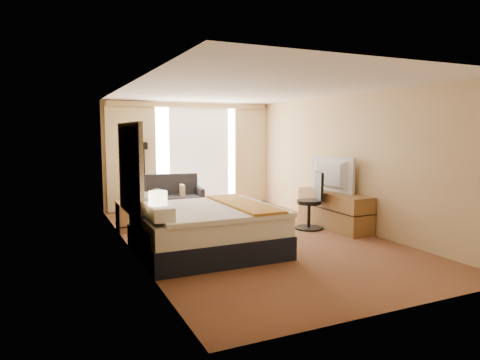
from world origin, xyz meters
name	(u,v)px	position (x,y,z in m)	size (l,w,h in m)	color
floor	(250,237)	(0.00, 0.00, 0.00)	(4.20, 7.00, 0.02)	#561F18
ceiling	(251,90)	(0.00, 0.00, 2.60)	(4.20, 7.00, 0.02)	silver
wall_back	(189,155)	(0.00, 3.50, 1.30)	(4.20, 0.02, 2.60)	tan
wall_front	(400,189)	(0.00, -3.50, 1.30)	(4.20, 0.02, 2.60)	tan
wall_left	(130,169)	(-2.10, 0.00, 1.30)	(0.02, 7.00, 2.60)	tan
wall_right	(346,161)	(2.10, 0.00, 1.30)	(0.02, 7.00, 2.60)	tan
headboard	(130,169)	(-2.06, 0.20, 1.28)	(0.06, 1.85, 1.50)	black
nightstand_left	(162,248)	(-1.87, -1.05, 0.28)	(0.45, 0.52, 0.55)	brown
nightstand_right	(129,216)	(-1.87, 1.45, 0.28)	(0.45, 0.52, 0.55)	brown
media_dresser	(334,210)	(1.83, 0.00, 0.35)	(0.50, 1.80, 0.70)	brown
window	(199,154)	(0.25, 3.47, 1.32)	(2.30, 0.02, 2.30)	silver
curtains	(190,151)	(0.00, 3.39, 1.41)	(4.12, 0.19, 2.56)	beige
bed	(206,229)	(-1.06, -0.60, 0.37)	(2.11, 1.93, 1.02)	black
loveseat	(171,201)	(-0.71, 2.70, 0.30)	(1.54, 0.97, 0.90)	maroon
floor_lamp	(144,163)	(-1.17, 3.30, 1.16)	(0.21, 0.21, 1.64)	black
desk_chair	(312,204)	(1.37, 0.09, 0.49)	(0.55, 0.54, 1.11)	black
lamp_left	(158,200)	(-1.93, -1.09, 0.96)	(0.25, 0.25, 0.53)	black
lamp_right	(129,180)	(-1.85, 1.51, 0.96)	(0.25, 0.25, 0.53)	black
tissue_box	(168,223)	(-1.77, -0.98, 0.60)	(0.11, 0.11, 0.10)	#82A3C9
telephone	(130,200)	(-1.86, 1.47, 0.58)	(0.16, 0.13, 0.06)	black
television	(327,174)	(1.78, 0.17, 1.05)	(1.20, 0.16, 0.69)	black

